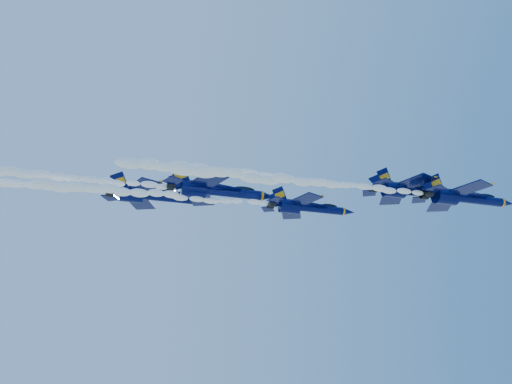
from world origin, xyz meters
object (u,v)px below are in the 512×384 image
object	(u,v)px
jet_lead	(464,198)
jet_fourth	(216,191)
jet_third	(307,207)
jet_second	(412,191)
jet_fifth	(153,196)

from	to	relation	value
jet_lead	jet_fourth	bearing A→B (deg)	151.75
jet_third	jet_fourth	bearing A→B (deg)	171.91
jet_second	jet_lead	bearing A→B (deg)	-22.38
jet_second	jet_fourth	size ratio (longest dim) A/B	0.81
jet_third	jet_fifth	world-z (taller)	jet_fifth
jet_fourth	jet_fifth	world-z (taller)	jet_fifth
jet_fourth	jet_second	bearing A→B (deg)	-29.63
jet_third	jet_lead	bearing A→B (deg)	-40.82
jet_second	jet_third	distance (m)	17.50
jet_fourth	jet_fifth	distance (m)	13.08
jet_lead	jet_fourth	xyz separation A→B (m)	(-33.37, 17.93, 4.68)
jet_second	jet_third	bearing A→B (deg)	131.69
jet_second	jet_fifth	distance (m)	43.75
jet_lead	jet_fourth	size ratio (longest dim) A/B	0.83
jet_lead	jet_third	bearing A→B (deg)	139.18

